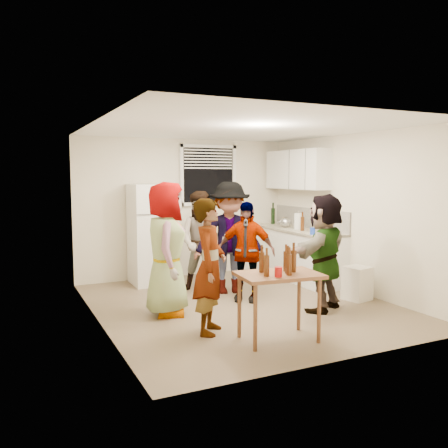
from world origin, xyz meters
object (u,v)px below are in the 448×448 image
refrigerator (152,234)px  blue_cup (313,235)px  kettle (286,227)px  guest_black (246,300)px  beer_bottle_counter (302,231)px  red_cup (278,277)px  wine_bottle (273,224)px  guest_orange (323,310)px  beer_bottle_table (293,272)px  trash_bin (357,283)px  serving_table (278,340)px  guest_stripe (210,332)px  guest_back_right (229,292)px  guest_grey (167,314)px  guest_back_left (203,292)px

refrigerator → blue_cup: (2.19, -1.57, 0.05)m
kettle → guest_black: 2.13m
beer_bottle_counter → red_cup: size_ratio=2.24×
wine_bottle → guest_orange: bearing=-107.1°
guest_black → beer_bottle_table: bearing=-60.6°
beer_bottle_table → guest_black: beer_bottle_table is taller
refrigerator → guest_orange: refrigerator is taller
beer_bottle_table → trash_bin: bearing=28.7°
kettle → serving_table: (-1.95, -2.89, -0.90)m
serving_table → guest_stripe: serving_table is taller
serving_table → guest_stripe: 0.82m
guest_back_right → guest_grey: bearing=-136.8°
guest_back_right → guest_orange: guest_back_right is taller
refrigerator → guest_grey: size_ratio=0.96×
serving_table → guest_grey: 1.70m
guest_stripe → guest_orange: guest_orange is taller
kettle → beer_bottle_counter: (-0.05, -0.60, 0.00)m
beer_bottle_table → guest_orange: beer_bottle_table is taller
beer_bottle_counter → red_cup: beer_bottle_counter is taller
beer_bottle_table → guest_orange: bearing=37.1°
beer_bottle_table → guest_grey: beer_bottle_table is taller
kettle → wine_bottle: 0.62m
red_cup → blue_cup: bearing=46.3°
guest_back_right → guest_black: guest_back_right is taller
guest_stripe → guest_back_right: bearing=1.6°
refrigerator → beer_bottle_counter: 2.58m
refrigerator → blue_cup: size_ratio=15.05×
kettle → guest_back_left: 2.14m
guest_back_right → beer_bottle_counter: bearing=18.4°
guest_grey → guest_orange: size_ratio=1.10×
blue_cup → guest_back_right: bearing=162.0°
wine_bottle → beer_bottle_counter: 1.22m
guest_grey → refrigerator: bearing=9.1°
beer_bottle_table → red_cup: 0.33m
serving_table → guest_orange: size_ratio=0.56×
beer_bottle_counter → guest_back_left: (-1.82, 0.08, -0.90)m
kettle → trash_bin: size_ratio=0.50×
wine_bottle → guest_back_right: wine_bottle is taller
serving_table → guest_black: 1.72m
beer_bottle_counter → beer_bottle_table: bearing=-126.7°
blue_cup → beer_bottle_table: blue_cup is taller
blue_cup → guest_black: bearing=-174.8°
red_cup → guest_black: 2.05m
serving_table → guest_black: size_ratio=0.62×
blue_cup → guest_grey: 2.71m
kettle → beer_bottle_counter: 0.60m
beer_bottle_table → refrigerator: bearing=100.8°
refrigerator → wine_bottle: bearing=3.6°
kettle → red_cup: bearing=-114.9°
guest_back_right → guest_back_left: bearing=168.9°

